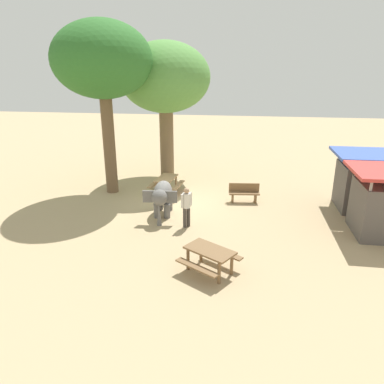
% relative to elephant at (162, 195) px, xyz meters
% --- Properties ---
extents(ground_plane, '(60.00, 60.00, 0.00)m').
position_rel_elephant_xyz_m(ground_plane, '(-1.58, 0.27, -0.91)').
color(ground_plane, tan).
extents(elephant, '(2.07, 1.39, 1.43)m').
position_rel_elephant_xyz_m(elephant, '(0.00, 0.00, 0.00)').
color(elephant, slate).
rests_on(elephant, ground_plane).
extents(person_handler, '(0.39, 0.38, 1.62)m').
position_rel_elephant_xyz_m(person_handler, '(0.95, 1.17, 0.03)').
color(person_handler, '#3F3833').
rests_on(person_handler, ground_plane).
extents(shade_tree_main, '(5.14, 4.71, 7.23)m').
position_rel_elephant_xyz_m(shade_tree_main, '(-5.53, -0.93, 4.42)').
color(shade_tree_main, brown).
rests_on(shade_tree_main, ground_plane).
extents(shade_tree_secondary, '(4.87, 4.46, 7.98)m').
position_rel_elephant_xyz_m(shade_tree_secondary, '(-2.67, -3.16, 5.26)').
color(shade_tree_secondary, brown).
rests_on(shade_tree_secondary, ground_plane).
extents(wooden_bench, '(0.53, 1.43, 0.88)m').
position_rel_elephant_xyz_m(wooden_bench, '(-2.10, 3.39, -0.44)').
color(wooden_bench, brown).
rests_on(wooden_bench, ground_plane).
extents(picnic_table_near, '(1.66, 1.65, 0.78)m').
position_rel_elephant_xyz_m(picnic_table_near, '(-2.88, -0.44, -0.33)').
color(picnic_table_near, '#9E7A51').
rests_on(picnic_table_near, ground_plane).
extents(picnic_table_far, '(2.05, 2.06, 0.78)m').
position_rel_elephant_xyz_m(picnic_table_far, '(4.12, 2.37, -0.33)').
color(picnic_table_far, brown).
rests_on(picnic_table_far, ground_plane).
extents(market_stall_blue, '(2.50, 2.50, 2.52)m').
position_rel_elephant_xyz_m(market_stall_blue, '(-2.01, 8.41, 0.23)').
color(market_stall_blue, '#59514C').
rests_on(market_stall_blue, ground_plane).
extents(market_stall_red, '(2.50, 2.50, 2.52)m').
position_rel_elephant_xyz_m(market_stall_red, '(0.59, 8.41, 0.23)').
color(market_stall_red, '#59514C').
rests_on(market_stall_red, ground_plane).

